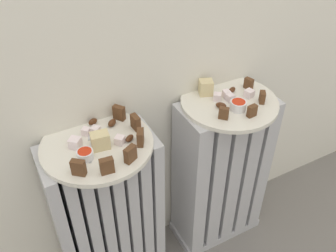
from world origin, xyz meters
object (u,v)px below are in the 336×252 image
radiator_right (220,174)px  plate_right (229,102)px  plate_left (97,145)px  jam_bowl_left (85,154)px  radiator_left (109,220)px  jam_bowl_right (238,105)px  fork (91,146)px

radiator_right → plate_right: (-0.00, 0.00, 0.29)m
plate_left → jam_bowl_left: jam_bowl_left is taller
radiator_left → jam_bowl_right: bearing=-6.8°
jam_bowl_right → radiator_right: bearing=83.2°
radiator_left → radiator_right: same height
radiator_right → radiator_left: bearing=180.0°
radiator_right → plate_right: bearing=180.0°
jam_bowl_left → fork: 0.04m
radiator_left → jam_bowl_left: (-0.04, -0.04, 0.31)m
radiator_left → jam_bowl_right: 0.50m
plate_left → plate_right: size_ratio=1.00×
jam_bowl_left → jam_bowl_right: bearing=-0.8°
plate_right → jam_bowl_right: size_ratio=6.22×
plate_left → plate_right: same height
jam_bowl_left → fork: (0.03, 0.03, -0.01)m
jam_bowl_left → fork: jam_bowl_left is taller
plate_left → jam_bowl_right: (0.39, -0.05, 0.02)m
radiator_left → jam_bowl_left: 0.31m
plate_right → fork: bearing=-179.3°
radiator_right → plate_left: bearing=180.0°
plate_right → jam_bowl_left: bearing=-174.7°
radiator_right → jam_bowl_right: jam_bowl_right is taller
radiator_right → plate_right: size_ratio=2.03×
radiator_right → jam_bowl_left: size_ratio=14.37×
plate_right → jam_bowl_right: jam_bowl_right is taller
radiator_left → plate_right: 0.49m
plate_left → jam_bowl_left: 0.06m
jam_bowl_left → jam_bowl_right: jam_bowl_right is taller
radiator_left → radiator_right: size_ratio=1.00×
plate_left → plate_right: bearing=0.0°
radiator_right → fork: fork is taller
radiator_right → jam_bowl_left: jam_bowl_left is taller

